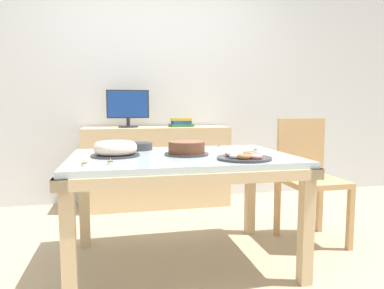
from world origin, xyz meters
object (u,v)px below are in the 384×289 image
at_px(cake_chocolate_round, 187,149).
at_px(tealight_right_edge, 219,146).
at_px(book_stack, 181,123).
at_px(tealight_centre, 85,164).
at_px(chair, 308,173).
at_px(computer_monitor, 128,109).
at_px(cake_golden_bundt, 115,149).
at_px(plate_stack, 138,146).
at_px(pastry_platter, 244,157).
at_px(tealight_left_edge, 256,150).
at_px(tealight_near_cakes, 110,163).

relative_size(cake_chocolate_round, tealight_right_edge, 7.07).
distance_m(book_stack, tealight_centre, 1.91).
xyz_separation_m(chair, book_stack, (-0.77, 1.19, 0.35)).
xyz_separation_m(computer_monitor, tealight_right_edge, (0.65, -1.03, -0.28)).
distance_m(cake_golden_bundt, plate_stack, 0.34).
distance_m(chair, book_stack, 1.46).
distance_m(book_stack, pastry_platter, 1.68).
xyz_separation_m(cake_chocolate_round, pastry_platter, (0.29, -0.26, -0.03)).
xyz_separation_m(pastry_platter, tealight_left_edge, (0.20, 0.31, -0.00)).
height_order(chair, cake_golden_bundt, chair).
bearing_deg(computer_monitor, cake_golden_bundt, -95.23).
distance_m(cake_chocolate_round, plate_stack, 0.45).
xyz_separation_m(cake_golden_bundt, tealight_centre, (-0.15, -0.34, -0.04)).
xyz_separation_m(tealight_near_cakes, tealight_right_edge, (0.80, 0.66, 0.00)).
distance_m(tealight_near_cakes, tealight_centre, 0.13).
height_order(cake_golden_bundt, tealight_right_edge, cake_golden_bundt).
bearing_deg(chair, cake_chocolate_round, -167.43).
height_order(book_stack, tealight_centre, book_stack).
bearing_deg(tealight_right_edge, plate_stack, -176.90).
relative_size(cake_golden_bundt, tealight_near_cakes, 7.56).
relative_size(pastry_platter, plate_stack, 1.52).
bearing_deg(tealight_centre, computer_monitor, 80.75).
height_order(tealight_left_edge, tealight_near_cakes, same).
height_order(cake_chocolate_round, tealight_right_edge, cake_chocolate_round).
relative_size(computer_monitor, tealight_near_cakes, 10.60).
bearing_deg(tealight_centre, tealight_near_cakes, 9.02).
distance_m(cake_chocolate_round, cake_golden_bundt, 0.45).
bearing_deg(tealight_right_edge, pastry_platter, -93.97).
bearing_deg(cake_golden_bundt, tealight_left_edge, 0.50).
height_order(book_stack, cake_chocolate_round, book_stack).
bearing_deg(cake_golden_bundt, pastry_platter, -22.09).
distance_m(computer_monitor, book_stack, 0.57).
bearing_deg(tealight_left_edge, cake_golden_bundt, -179.50).
height_order(tealight_left_edge, tealight_centre, same).
bearing_deg(cake_golden_bundt, plate_stack, 62.94).
relative_size(computer_monitor, tealight_centre, 10.60).
height_order(cake_golden_bundt, pastry_platter, cake_golden_bundt).
bearing_deg(cake_chocolate_round, chair, 12.57).
distance_m(tealight_left_edge, tealight_right_edge, 0.37).
height_order(plate_stack, tealight_centre, plate_stack).
height_order(cake_golden_bundt, plate_stack, cake_golden_bundt).
bearing_deg(tealight_left_edge, tealight_near_cakes, -161.03).
distance_m(chair, tealight_right_edge, 0.71).
xyz_separation_m(cake_chocolate_round, tealight_left_edge, (0.49, 0.05, -0.03)).
bearing_deg(chair, computer_monitor, 137.99).
distance_m(book_stack, cake_golden_bundt, 1.53).
xyz_separation_m(chair, plate_stack, (-1.29, 0.12, 0.22)).
bearing_deg(book_stack, computer_monitor, -179.85).
relative_size(book_stack, tealight_centre, 6.30).
relative_size(chair, tealight_centre, 23.50).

